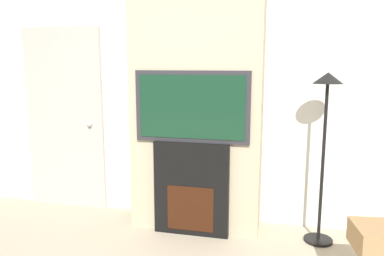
# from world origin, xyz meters

# --- Properties ---
(wall_back) EXTENTS (6.00, 0.06, 2.70)m
(wall_back) POSITION_xyz_m (0.00, 2.03, 1.35)
(wall_back) COLOR silver
(wall_back) RESTS_ON ground_plane
(chimney_breast) EXTENTS (1.28, 0.42, 2.70)m
(chimney_breast) POSITION_xyz_m (0.00, 1.79, 1.35)
(chimney_breast) COLOR #BCAD8E
(chimney_breast) RESTS_ON ground_plane
(fireplace) EXTENTS (0.73, 0.15, 0.92)m
(fireplace) POSITION_xyz_m (0.00, 1.58, 0.46)
(fireplace) COLOR black
(fireplace) RESTS_ON ground_plane
(television) EXTENTS (1.10, 0.07, 0.67)m
(television) POSITION_xyz_m (0.00, 1.58, 1.26)
(television) COLOR #2D2D33
(television) RESTS_ON fireplace
(floor_lamp) EXTENTS (0.26, 0.26, 1.58)m
(floor_lamp) POSITION_xyz_m (1.20, 1.68, 1.17)
(floor_lamp) COLOR black
(floor_lamp) RESTS_ON ground_plane
(entry_door) EXTENTS (0.95, 0.09, 2.06)m
(entry_door) POSITION_xyz_m (-1.60, 1.97, 1.03)
(entry_door) COLOR #BCB7AD
(entry_door) RESTS_ON ground_plane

